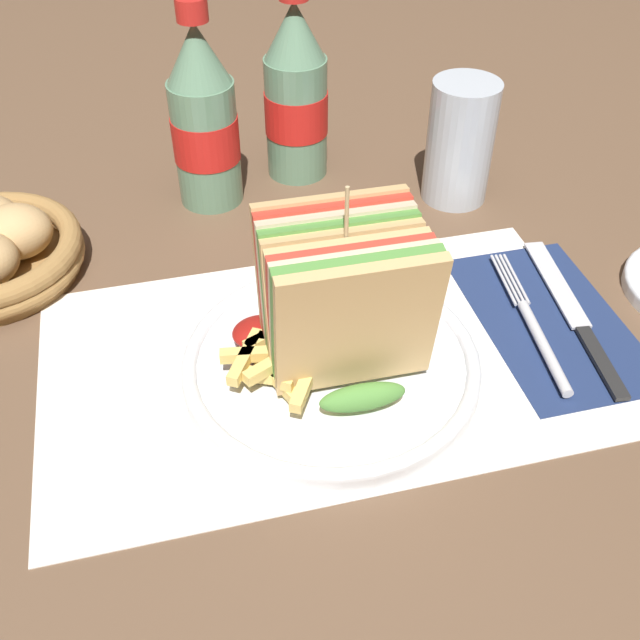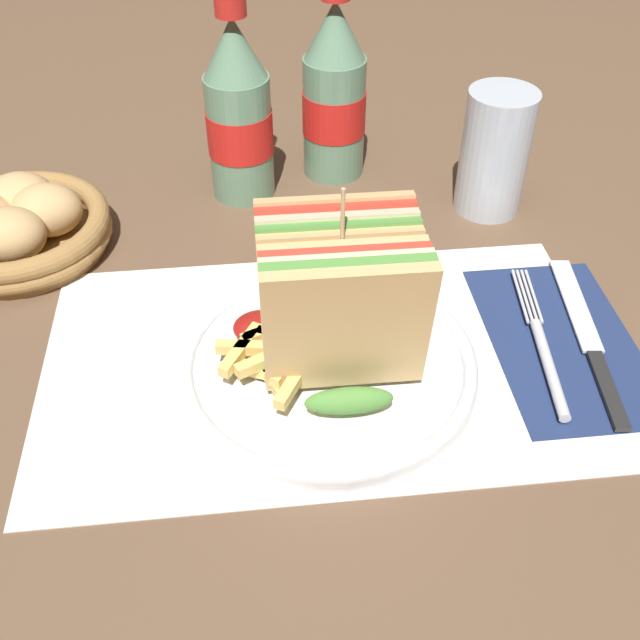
% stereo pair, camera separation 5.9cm
% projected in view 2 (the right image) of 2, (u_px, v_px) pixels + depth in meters
% --- Properties ---
extents(ground_plane, '(4.00, 4.00, 0.00)m').
position_uv_depth(ground_plane, '(332.00, 399.00, 0.58)').
color(ground_plane, brown).
extents(placemat, '(0.46, 0.27, 0.00)m').
position_uv_depth(placemat, '(329.00, 359.00, 0.61)').
color(placemat, silver).
rests_on(placemat, ground_plane).
extents(plate_main, '(0.24, 0.24, 0.02)m').
position_uv_depth(plate_main, '(323.00, 365.00, 0.59)').
color(plate_main, white).
rests_on(plate_main, ground_plane).
extents(club_sandwich, '(0.12, 0.11, 0.16)m').
position_uv_depth(club_sandwich, '(341.00, 303.00, 0.55)').
color(club_sandwich, tan).
rests_on(club_sandwich, plate_main).
extents(fries_pile, '(0.09, 0.10, 0.02)m').
position_uv_depth(fries_pile, '(276.00, 355.00, 0.57)').
color(fries_pile, '#E5C166').
rests_on(fries_pile, plate_main).
extents(ketchup_blob, '(0.05, 0.04, 0.02)m').
position_uv_depth(ketchup_blob, '(261.00, 327.00, 0.60)').
color(ketchup_blob, maroon).
rests_on(ketchup_blob, plate_main).
extents(napkin, '(0.12, 0.20, 0.00)m').
position_uv_depth(napkin, '(562.00, 341.00, 0.62)').
color(napkin, navy).
rests_on(napkin, ground_plane).
extents(fork, '(0.03, 0.18, 0.01)m').
position_uv_depth(fork, '(544.00, 351.00, 0.61)').
color(fork, silver).
rests_on(fork, napkin).
extents(knife, '(0.04, 0.21, 0.00)m').
position_uv_depth(knife, '(588.00, 338.00, 0.62)').
color(knife, black).
rests_on(knife, napkin).
extents(coke_bottle_near, '(0.07, 0.07, 0.21)m').
position_uv_depth(coke_bottle_near, '(239.00, 115.00, 0.74)').
color(coke_bottle_near, slate).
rests_on(coke_bottle_near, ground_plane).
extents(coke_bottle_far, '(0.07, 0.07, 0.21)m').
position_uv_depth(coke_bottle_far, '(334.00, 95.00, 0.78)').
color(coke_bottle_far, slate).
rests_on(coke_bottle_far, ground_plane).
extents(glass_near, '(0.07, 0.07, 0.13)m').
position_uv_depth(glass_near, '(495.00, 152.00, 0.74)').
color(glass_near, silver).
rests_on(glass_near, ground_plane).
extents(bread_basket, '(0.18, 0.18, 0.06)m').
position_uv_depth(bread_basket, '(17.00, 226.00, 0.71)').
color(bread_basket, olive).
rests_on(bread_basket, ground_plane).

